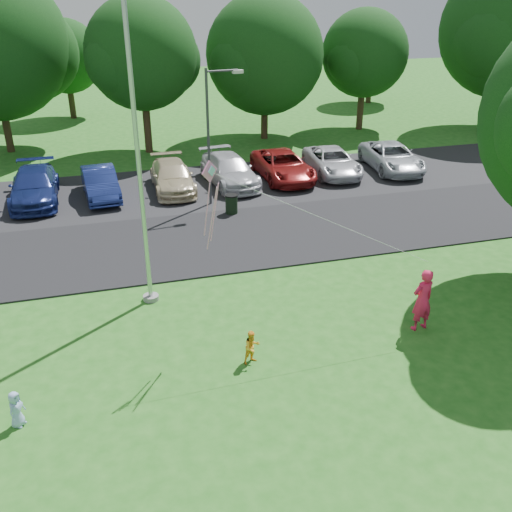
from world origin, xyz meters
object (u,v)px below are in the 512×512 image
object	(u,v)px
trash_can	(231,204)
woman	(422,300)
street_lamp	(213,125)
child_yellow	(252,347)
kite	(217,191)
flagpole	(140,175)
child_blue	(16,409)

from	to	relation	value
trash_can	woman	size ratio (longest dim) A/B	0.46
street_lamp	trash_can	bearing A→B (deg)	-80.31
street_lamp	child_yellow	size ratio (longest dim) A/B	6.24
trash_can	woman	xyz separation A→B (m)	(3.13, -10.44, 0.51)
street_lamp	woman	size ratio (longest dim) A/B	3.12
woman	kite	bearing A→B (deg)	-18.78
flagpole	kite	distance (m)	3.41
woman	flagpole	bearing A→B (deg)	-37.45
woman	child_yellow	distance (m)	5.19
child_yellow	kite	world-z (taller)	kite
child_yellow	child_blue	distance (m)	5.87
child_yellow	child_blue	xyz separation A→B (m)	(-5.81, -0.86, -0.02)
street_lamp	child_blue	bearing A→B (deg)	-125.81
street_lamp	woman	distance (m)	12.67
child_yellow	kite	xyz separation A→B (m)	(-0.58, 1.14, 4.03)
street_lamp	child_blue	world-z (taller)	street_lamp
street_lamp	child_blue	xyz separation A→B (m)	(-7.44, -12.99, -3.16)
child_yellow	kite	distance (m)	4.23
street_lamp	kite	world-z (taller)	street_lamp
flagpole	woman	world-z (taller)	flagpole
child_blue	street_lamp	bearing A→B (deg)	0.35
kite	flagpole	bearing A→B (deg)	81.35
woman	child_blue	size ratio (longest dim) A/B	2.09
woman	child_yellow	world-z (taller)	woman
trash_can	child_blue	distance (m)	13.96
flagpole	street_lamp	xyz separation A→B (m)	(3.86, 8.03, -0.55)
woman	child_blue	world-z (taller)	woman
street_lamp	kite	xyz separation A→B (m)	(-2.21, -10.98, 0.90)
trash_can	woman	distance (m)	10.91
street_lamp	kite	size ratio (longest dim) A/B	0.98
trash_can	child_blue	bearing A→B (deg)	-124.18
street_lamp	woman	world-z (taller)	street_lamp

